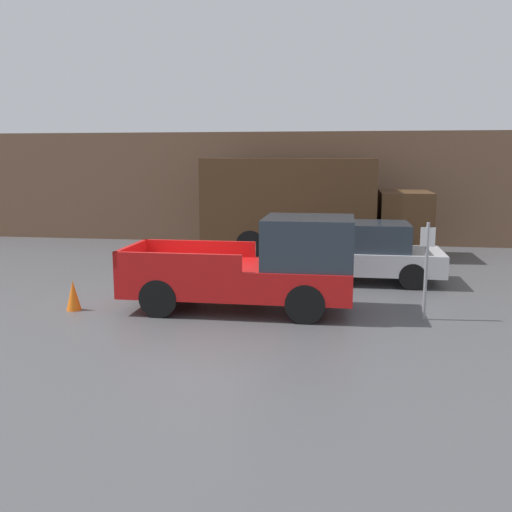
% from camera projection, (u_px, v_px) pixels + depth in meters
% --- Properties ---
extents(ground_plane, '(60.00, 60.00, 0.00)m').
position_uv_depth(ground_plane, '(186.00, 305.00, 13.26)').
color(ground_plane, '#4C4C4F').
extents(building_wall, '(28.00, 0.15, 4.39)m').
position_uv_depth(building_wall, '(254.00, 188.00, 22.81)').
color(building_wall, brown).
rests_on(building_wall, ground).
extents(pickup_truck, '(5.08, 2.00, 2.12)m').
position_uv_depth(pickup_truck, '(260.00, 267.00, 12.70)').
color(pickup_truck, red).
rests_on(pickup_truck, ground).
extents(car, '(4.69, 1.98, 1.64)m').
position_uv_depth(car, '(357.00, 252.00, 15.79)').
color(car, silver).
rests_on(car, ground).
extents(delivery_truck, '(7.72, 2.58, 3.36)m').
position_uv_depth(delivery_truck, '(306.00, 204.00, 19.88)').
color(delivery_truck, '#472D19').
rests_on(delivery_truck, ground).
extents(parking_sign, '(0.30, 0.07, 2.07)m').
position_uv_depth(parking_sign, '(426.00, 265.00, 11.92)').
color(parking_sign, gray).
rests_on(parking_sign, ground).
extents(traffic_cone, '(0.33, 0.33, 0.68)m').
position_uv_depth(traffic_cone, '(73.00, 295.00, 12.81)').
color(traffic_cone, orange).
rests_on(traffic_cone, ground).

